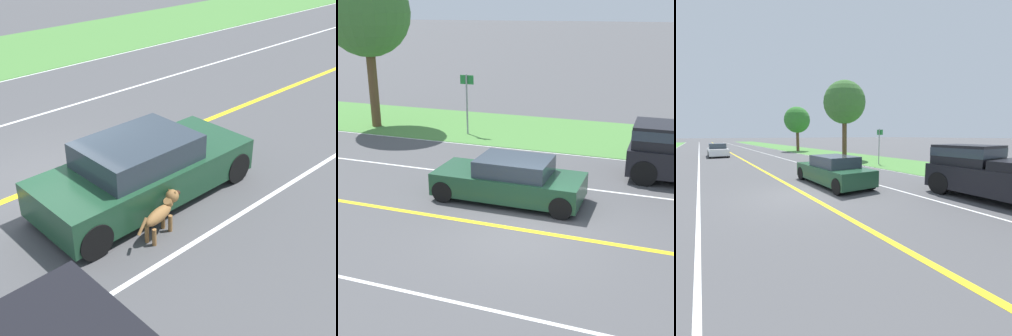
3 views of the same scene
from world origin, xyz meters
The scene contains 5 objects.
ground_plane centered at (0.00, 0.00, 0.00)m, with size 400.00×400.00×0.00m, color #4C4C4F.
centre_divider_line centered at (0.00, 0.00, 0.00)m, with size 0.18×160.00×0.01m, color yellow.
lane_dash_same_dir centered at (3.50, 0.00, 0.00)m, with size 0.10×160.00×0.01m, color white.
ego_car centered at (1.82, 0.99, 0.64)m, with size 1.82×4.47×1.34m.
dog centered at (2.92, 0.46, 0.46)m, with size 0.42×1.22×0.76m.
Camera 1 is at (7.88, -4.09, 5.04)m, focal length 50.00 mm.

